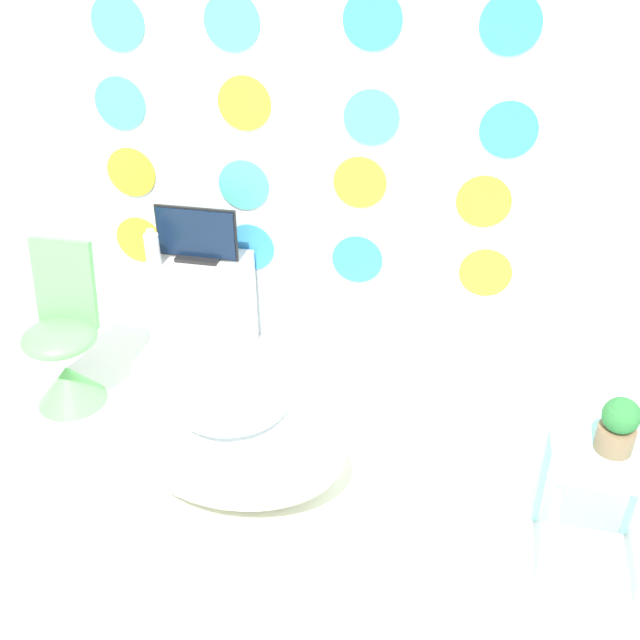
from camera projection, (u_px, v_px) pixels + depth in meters
ground_plane at (198, 621)px, 2.72m from camera, size 12.00×12.00×0.00m
wall_back_dotted at (306, 114)px, 3.61m from camera, size 4.52×0.05×2.60m
rug at (245, 504)px, 3.20m from camera, size 1.33×0.95×0.01m
bathtub at (236, 442)px, 3.15m from camera, size 0.95×0.59×0.52m
chair at (66, 357)px, 3.68m from camera, size 0.36×0.37×0.83m
tv_cabinet at (203, 305)px, 4.07m from camera, size 0.51×0.32×0.56m
tv at (197, 237)px, 3.85m from camera, size 0.43×0.12×0.29m
vase at (152, 249)px, 3.81m from camera, size 0.07×0.07×0.20m
side_table at (605, 473)px, 2.71m from camera, size 0.41×0.40×0.58m
potted_plant_left at (619, 425)px, 2.59m from camera, size 0.13×0.13×0.22m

